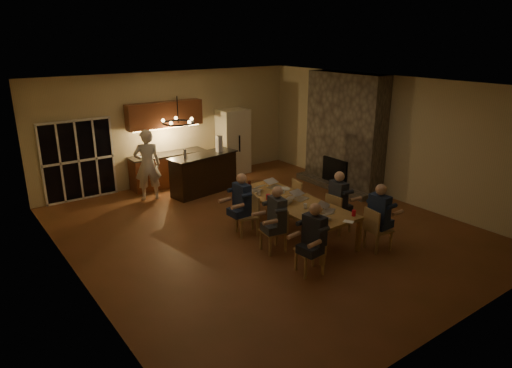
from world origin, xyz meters
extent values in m
plane|color=brown|center=(0.00, 0.00, 0.00)|extent=(9.00, 9.00, 0.00)
cube|color=#C2B489|center=(0.00, 4.52, 1.60)|extent=(8.00, 0.04, 3.20)
cube|color=#C2B489|center=(-4.02, 0.00, 1.60)|extent=(0.04, 9.00, 3.20)
cube|color=#C2B489|center=(4.02, 0.00, 1.60)|extent=(0.04, 9.00, 3.20)
cube|color=white|center=(0.00, 0.00, 3.22)|extent=(8.00, 9.00, 0.04)
cube|color=black|center=(-2.70, 4.47, 1.05)|extent=(1.86, 0.08, 2.10)
cube|color=#706658|center=(3.70, 1.20, 1.60)|extent=(0.58, 2.50, 3.20)
cube|color=beige|center=(1.90, 4.15, 1.00)|extent=(0.90, 0.68, 2.00)
cube|color=#A88043|center=(0.38, -0.49, 0.38)|extent=(1.10, 3.04, 0.75)
cube|color=black|center=(0.18, 3.03, 0.54)|extent=(2.05, 0.97, 1.08)
imported|color=silver|center=(-1.26, 3.42, 0.94)|extent=(0.78, 0.62, 1.88)
torus|color=black|center=(-2.26, -0.51, 2.75)|extent=(0.54, 0.54, 0.03)
cylinder|color=silver|center=(0.31, -0.96, 0.80)|extent=(0.07, 0.07, 0.10)
cylinder|color=silver|center=(0.53, 0.03, 0.80)|extent=(0.07, 0.07, 0.10)
cylinder|color=silver|center=(0.00, 0.25, 0.80)|extent=(0.08, 0.08, 0.10)
cylinder|color=red|center=(0.80, -1.84, 0.81)|extent=(0.08, 0.08, 0.12)
cylinder|color=red|center=(0.01, -0.10, 0.81)|extent=(0.09, 0.09, 0.12)
cylinder|color=#B2B2B7|center=(0.43, -1.17, 0.81)|extent=(0.07, 0.07, 0.12)
cylinder|color=#3F0F0C|center=(0.22, 0.91, 0.81)|extent=(0.07, 0.07, 0.12)
cylinder|color=#B2B2B7|center=(0.72, -0.24, 0.81)|extent=(0.07, 0.07, 0.12)
cylinder|color=silver|center=(0.72, -1.08, 0.76)|extent=(0.26, 0.26, 0.02)
cylinder|color=silver|center=(0.11, -1.35, 0.76)|extent=(0.28, 0.28, 0.02)
cylinder|color=silver|center=(0.74, 0.24, 0.76)|extent=(0.27, 0.27, 0.02)
cube|color=white|center=(0.49, -2.00, 0.76)|extent=(0.21, 0.23, 0.01)
cylinder|color=#99999E|center=(-0.38, 3.00, 1.20)|extent=(0.08, 0.08, 0.24)
cube|color=silver|center=(0.70, 3.03, 1.31)|extent=(0.15, 0.15, 0.45)
camera|label=1|loc=(-5.71, -7.47, 4.18)|focal=32.00mm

